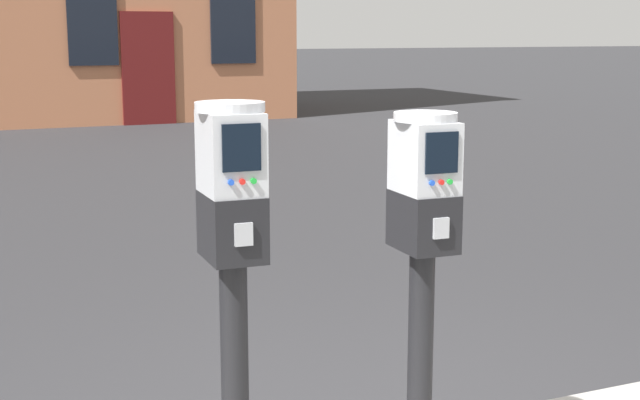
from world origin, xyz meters
TOP-DOWN VIEW (x-y plane):
  - parking_meter_near_kerb at (-0.72, -0.20)m, footprint 0.22×0.26m
  - parking_meter_twin_adjacent at (-0.03, -0.20)m, footprint 0.22×0.26m

SIDE VIEW (x-z plane):
  - parking_meter_twin_adjacent at x=-0.03m, z-range 0.39..1.73m
  - parking_meter_near_kerb at x=-0.72m, z-range 0.40..1.80m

